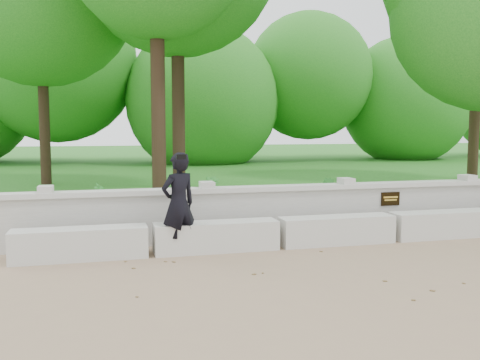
% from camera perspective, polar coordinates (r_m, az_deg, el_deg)
% --- Properties ---
extents(ground, '(80.00, 80.00, 0.00)m').
position_cam_1_polar(ground, '(7.83, 23.03, -8.73)').
color(ground, '#8B7255').
rests_on(ground, ground).
extents(lawn, '(40.00, 22.00, 0.25)m').
position_cam_1_polar(lawn, '(20.58, -1.68, 0.67)').
color(lawn, '#1C5818').
rests_on(lawn, ground).
extents(concrete_bench, '(11.90, 0.45, 0.45)m').
position_cam_1_polar(concrete_bench, '(9.32, 15.85, -4.85)').
color(concrete_bench, beige).
rests_on(concrete_bench, ground).
extents(parapet_wall, '(12.50, 0.35, 0.90)m').
position_cam_1_polar(parapet_wall, '(9.88, 13.81, -2.81)').
color(parapet_wall, '#B7B4AD').
rests_on(parapet_wall, ground).
extents(man_main, '(0.66, 0.62, 1.52)m').
position_cam_1_polar(man_main, '(7.92, -6.57, -2.56)').
color(man_main, black).
rests_on(man_main, ground).
extents(shrub_a, '(0.35, 0.38, 0.60)m').
position_cam_1_polar(shrub_a, '(10.49, -14.67, -1.88)').
color(shrub_a, '#297528').
rests_on(shrub_a, lawn).
extents(shrub_b, '(0.42, 0.41, 0.60)m').
position_cam_1_polar(shrub_b, '(11.22, 9.62, -1.31)').
color(shrub_b, '#297528').
rests_on(shrub_b, lawn).
extents(shrub_d, '(0.51, 0.50, 0.68)m').
position_cam_1_polar(shrub_d, '(10.52, -3.22, -1.47)').
color(shrub_d, '#297528').
rests_on(shrub_d, lawn).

